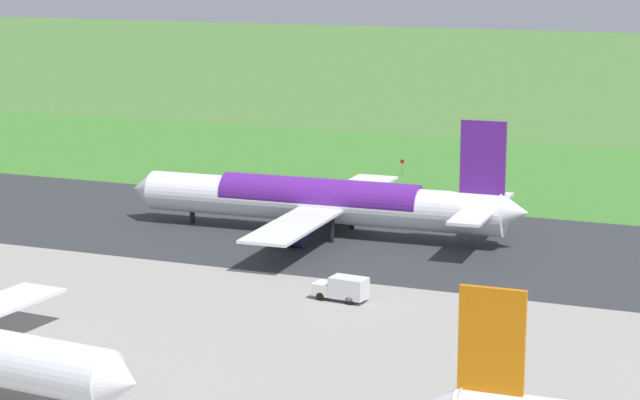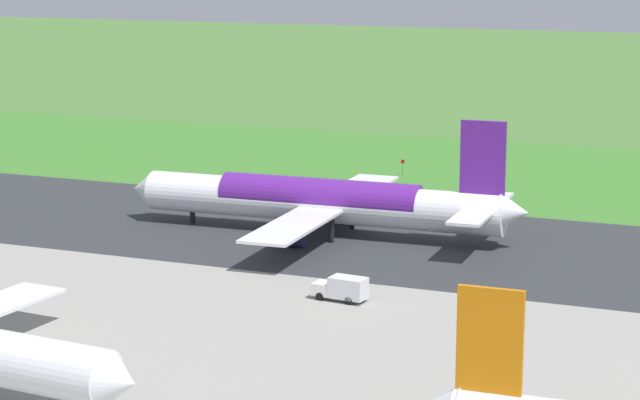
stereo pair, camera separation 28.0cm
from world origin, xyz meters
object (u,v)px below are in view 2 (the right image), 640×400
(airliner_main, at_px, (323,201))
(traffic_cone_orange, at_px, (357,172))
(service_truck_fuel, at_px, (342,288))
(no_stopping_sign, at_px, (403,166))

(airliner_main, relative_size, traffic_cone_orange, 98.34)
(traffic_cone_orange, bearing_deg, service_truck_fuel, 109.43)
(service_truck_fuel, xyz_separation_m, no_stopping_sign, (16.89, -70.19, 0.19))
(airliner_main, distance_m, traffic_cone_orange, 43.59)
(no_stopping_sign, relative_size, traffic_cone_orange, 4.89)
(airliner_main, relative_size, service_truck_fuel, 9.03)
(service_truck_fuel, bearing_deg, no_stopping_sign, -76.47)
(airliner_main, height_order, traffic_cone_orange, airliner_main)
(no_stopping_sign, distance_m, traffic_cone_orange, 7.72)
(service_truck_fuel, xyz_separation_m, traffic_cone_orange, (24.44, -69.31, -1.13))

